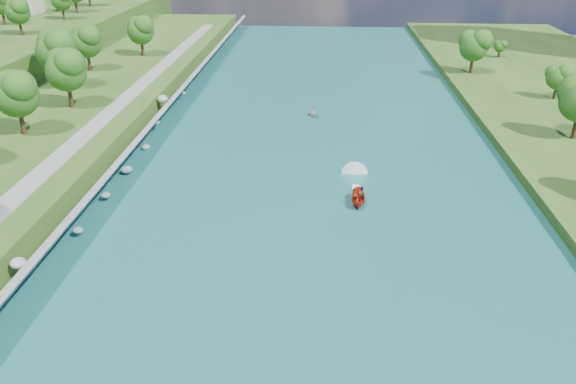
{
  "coord_description": "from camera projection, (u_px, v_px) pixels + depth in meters",
  "views": [
    {
      "loc": [
        1.27,
        -46.58,
        31.23
      ],
      "look_at": [
        -2.47,
        12.32,
        2.5
      ],
      "focal_mm": 35.0,
      "sensor_mm": 36.0,
      "label": 1
    }
  ],
  "objects": [
    {
      "name": "riverside_path",
      "position": [
        64.0,
        153.0,
        73.79
      ],
      "size": [
        3.0,
        200.0,
        0.1
      ],
      "primitive_type": "cube",
      "color": "gray",
      "rests_on": "berm_west"
    },
    {
      "name": "river_water",
      "position": [
        310.0,
        184.0,
        73.46
      ],
      "size": [
        55.0,
        240.0,
        0.1
      ],
      "primitive_type": "cube",
      "color": "#175958",
      "rests_on": "ground"
    },
    {
      "name": "ground",
      "position": [
        305.0,
        270.0,
        55.54
      ],
      "size": [
        260.0,
        260.0,
        0.0
      ],
      "primitive_type": "plane",
      "color": "#2D5119",
      "rests_on": "ground"
    },
    {
      "name": "raft",
      "position": [
        314.0,
        114.0,
        98.33
      ],
      "size": [
        3.0,
        3.06,
        1.68
      ],
      "rotation": [
        0.0,
        0.0,
        0.72
      ],
      "color": "gray",
      "rests_on": "river_water"
    },
    {
      "name": "riprap_bank",
      "position": [
        114.0,
        169.0,
        73.55
      ],
      "size": [
        3.77,
        236.0,
        4.06
      ],
      "color": "slate",
      "rests_on": "ground"
    },
    {
      "name": "motorboat",
      "position": [
        357.0,
        193.0,
        69.16
      ],
      "size": [
        3.6,
        18.92,
        2.14
      ],
      "rotation": [
        0.0,
        0.0,
        3.1
      ],
      "color": "#AD1D0D",
      "rests_on": "river_water"
    }
  ]
}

